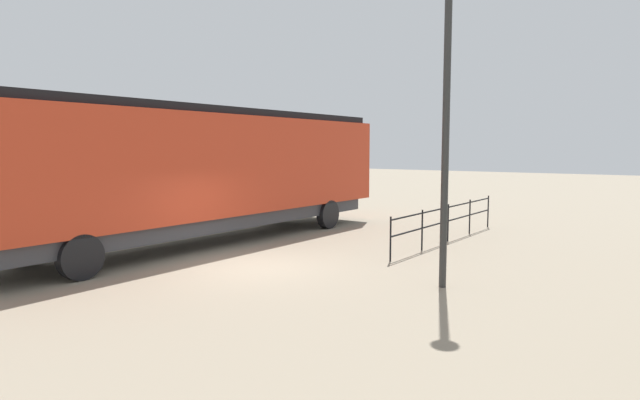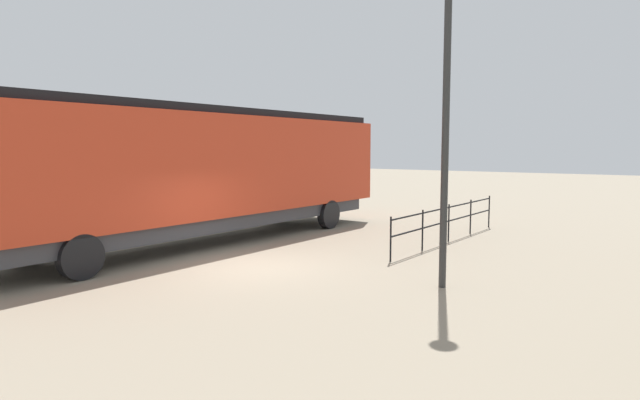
{
  "view_description": "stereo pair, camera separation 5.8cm",
  "coord_description": "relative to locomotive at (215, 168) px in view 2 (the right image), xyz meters",
  "views": [
    {
      "loc": [
        9.53,
        -10.13,
        3.1
      ],
      "look_at": [
        1.47,
        0.96,
        1.77
      ],
      "focal_mm": 30.13,
      "sensor_mm": 36.0,
      "label": 1
    },
    {
      "loc": [
        9.57,
        -10.1,
        3.1
      ],
      "look_at": [
        1.47,
        0.96,
        1.77
      ],
      "focal_mm": 30.13,
      "sensor_mm": 36.0,
      "label": 2
    }
  ],
  "objects": [
    {
      "name": "platform_fence",
      "position": [
        6.31,
        4.5,
        -1.63
      ],
      "size": [
        0.05,
        8.01,
        1.24
      ],
      "color": "black",
      "rests_on": "ground_plane"
    },
    {
      "name": "locomotive",
      "position": [
        0.0,
        0.0,
        0.0
      ],
      "size": [
        3.09,
        15.8,
        4.37
      ],
      "color": "red",
      "rests_on": "ground_plane"
    },
    {
      "name": "ground_plane",
      "position": [
        3.72,
        -2.18,
        -2.43
      ],
      "size": [
        120.0,
        120.0,
        0.0
      ],
      "primitive_type": "plane",
      "color": "gray"
    },
    {
      "name": "lamp_post",
      "position": [
        8.55,
        -1.17,
        2.16
      ],
      "size": [
        0.45,
        0.45,
        7.09
      ],
      "color": "#2D2D2D",
      "rests_on": "ground_plane"
    }
  ]
}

